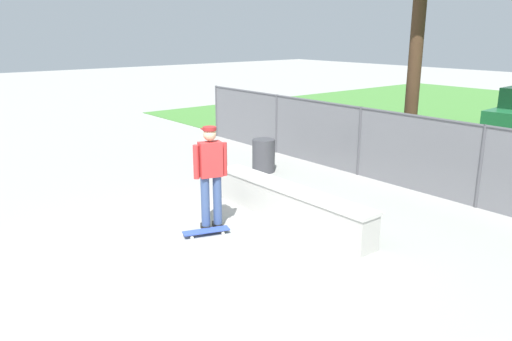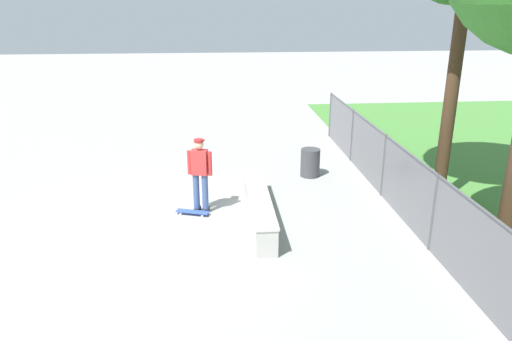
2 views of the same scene
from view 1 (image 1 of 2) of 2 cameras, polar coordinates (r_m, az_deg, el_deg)
The scene contains 6 objects.
ground_plane at distance 8.02m, azimuth -4.83°, elevation -9.36°, with size 80.00×80.00×0.00m, color #9E9E99.
concrete_ledge at distance 9.19m, azimuth 3.83°, elevation -3.79°, with size 3.78×0.49×0.66m.
skateboarder at distance 8.58m, azimuth -5.18°, elevation -0.33°, with size 0.37×0.58×1.84m.
skateboard at distance 8.67m, azimuth -5.68°, elevation -6.88°, with size 0.44×0.82×0.09m.
chainlink_fence at distance 11.35m, azimuth 17.53°, elevation 2.32°, with size 15.08×0.07×1.66m.
trash_bin at distance 12.36m, azimuth 0.87°, elevation 1.71°, with size 0.56×0.56×0.82m, color #3F3F44.
Camera 1 is at (6.05, -4.03, 3.38)m, focal length 35.15 mm.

